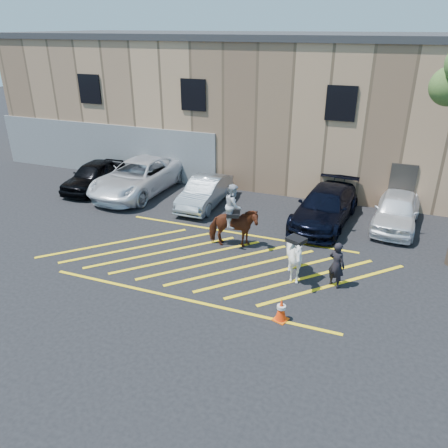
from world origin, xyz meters
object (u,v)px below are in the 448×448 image
(car_silver_sedan, at_px, (205,192))
(traffic_cone, at_px, (281,309))
(car_blue_suv, at_px, (325,207))
(saddled_white, at_px, (295,257))
(car_white_suv, at_px, (397,210))
(mounted_bay, at_px, (233,222))
(car_white_pickup, at_px, (139,177))
(car_black_suv, at_px, (94,176))
(handler, at_px, (337,265))

(car_silver_sedan, distance_m, traffic_cone, 9.06)
(traffic_cone, bearing_deg, car_blue_suv, 89.38)
(car_blue_suv, relative_size, saddled_white, 2.65)
(car_white_suv, height_order, mounted_bay, mounted_bay)
(car_white_pickup, bearing_deg, mounted_bay, -28.20)
(car_blue_suv, relative_size, mounted_bay, 2.02)
(car_black_suv, xyz_separation_m, mounted_bay, (8.79, -3.54, 0.30))
(traffic_cone, bearing_deg, handler, 63.27)
(car_blue_suv, bearing_deg, saddled_white, -86.02)
(car_silver_sedan, height_order, car_blue_suv, car_blue_suv)
(car_black_suv, height_order, car_white_suv, car_white_suv)
(car_black_suv, relative_size, mounted_bay, 1.66)
(car_white_pickup, relative_size, car_silver_sedan, 1.47)
(car_black_suv, bearing_deg, car_white_pickup, 6.35)
(car_silver_sedan, relative_size, saddled_white, 2.10)
(handler, bearing_deg, car_white_suv, -80.21)
(handler, xyz_separation_m, traffic_cone, (-1.19, -2.36, -0.42))
(car_black_suv, relative_size, car_silver_sedan, 1.04)
(car_silver_sedan, relative_size, car_white_suv, 0.95)
(car_white_suv, bearing_deg, car_blue_suv, -161.55)
(car_silver_sedan, bearing_deg, handler, -36.36)
(car_white_suv, bearing_deg, car_white_pickup, -174.01)
(traffic_cone, bearing_deg, mounted_bay, 126.37)
(mounted_bay, bearing_deg, car_white_suv, 35.81)
(car_white_suv, xyz_separation_m, traffic_cone, (-2.91, -7.93, -0.35))
(car_white_pickup, distance_m, car_blue_suv, 9.27)
(saddled_white, height_order, traffic_cone, saddled_white)
(car_silver_sedan, distance_m, car_white_suv, 8.36)
(mounted_bay, distance_m, saddled_white, 3.07)
(car_silver_sedan, xyz_separation_m, car_blue_suv, (5.50, -0.01, 0.07))
(car_black_suv, distance_m, traffic_cone, 13.73)
(car_silver_sedan, distance_m, car_blue_suv, 5.50)
(handler, relative_size, mounted_bay, 0.63)
(car_blue_suv, bearing_deg, car_black_suv, -174.04)
(car_black_suv, relative_size, saddled_white, 2.18)
(car_white_pickup, height_order, car_blue_suv, car_white_pickup)
(mounted_bay, bearing_deg, car_white_pickup, 148.60)
(handler, bearing_deg, car_black_suv, 5.62)
(car_silver_sedan, xyz_separation_m, handler, (6.61, -4.90, 0.12))
(car_silver_sedan, bearing_deg, traffic_cone, -53.07)
(mounted_bay, xyz_separation_m, traffic_cone, (2.81, -3.81, -0.64))
(car_black_suv, distance_m, car_white_suv, 14.52)
(car_black_suv, distance_m, car_white_pickup, 2.44)
(car_black_suv, relative_size, traffic_cone, 5.68)
(mounted_bay, xyz_separation_m, saddled_white, (2.67, -1.51, -0.18))
(car_black_suv, height_order, car_white_pickup, car_white_pickup)
(car_black_suv, xyz_separation_m, traffic_cone, (11.60, -7.35, -0.34))
(car_black_suv, height_order, handler, handler)
(car_silver_sedan, relative_size, traffic_cone, 5.47)
(car_silver_sedan, relative_size, car_blue_suv, 0.79)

